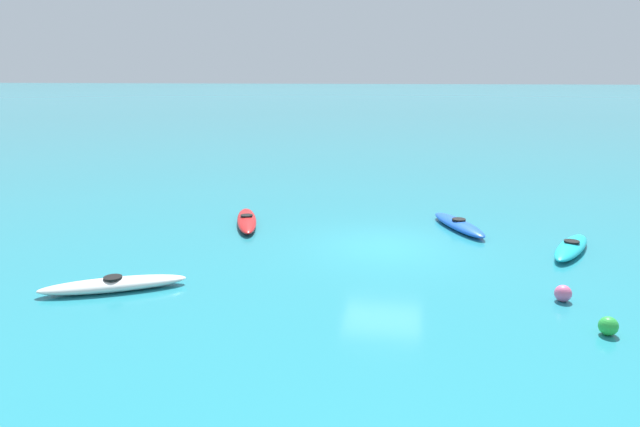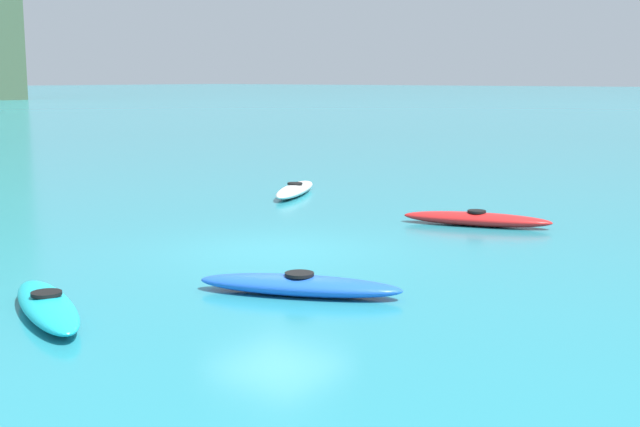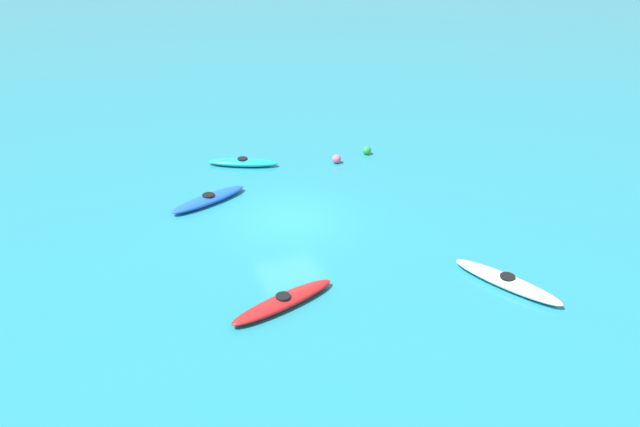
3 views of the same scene
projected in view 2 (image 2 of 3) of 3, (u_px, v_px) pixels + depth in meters
ground_plane at (278, 251)px, 16.91m from camera, size 600.00×600.00×0.00m
kayak_cyan at (47, 306)px, 12.26m from camera, size 1.95×3.16×0.37m
kayak_blue at (299, 285)px, 13.45m from camera, size 2.06×3.37×0.37m
kayak_white at (295, 190)px, 24.89m from camera, size 3.51×2.18×0.37m
kayak_red at (476, 219)px, 19.73m from camera, size 1.73×3.53×0.37m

